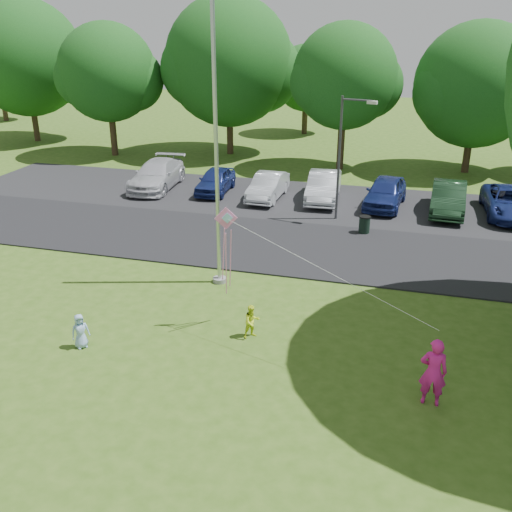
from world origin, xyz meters
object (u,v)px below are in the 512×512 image
(street_lamp, at_px, (345,148))
(trash_can, at_px, (364,225))
(kite, at_px, (230,233))
(child_yellow, at_px, (252,321))
(woman, at_px, (433,372))
(flagpole, at_px, (217,169))
(child_blue, at_px, (80,331))

(street_lamp, xyz_separation_m, trash_can, (1.25, -1.53, -3.02))
(kite, bearing_deg, child_yellow, -51.95)
(trash_can, height_order, child_yellow, child_yellow)
(trash_can, bearing_deg, child_yellow, -103.58)
(child_yellow, xyz_separation_m, kite, (-0.80, 0.46, 2.55))
(woman, height_order, kite, kite)
(street_lamp, bearing_deg, kite, -89.21)
(flagpole, relative_size, trash_can, 12.27)
(woman, distance_m, kite, 6.72)
(kite, bearing_deg, child_blue, -170.69)
(flagpole, relative_size, child_blue, 9.48)
(woman, bearing_deg, child_yellow, -20.35)
(trash_can, bearing_deg, child_blue, -120.83)
(child_blue, bearing_deg, trash_can, 12.42)
(street_lamp, bearing_deg, child_yellow, -84.86)
(trash_can, xyz_separation_m, child_yellow, (-2.37, -9.83, 0.11))
(child_yellow, distance_m, child_blue, 4.97)
(trash_can, bearing_deg, flagpole, -125.33)
(child_yellow, relative_size, child_blue, 0.99)
(street_lamp, relative_size, child_blue, 5.41)
(street_lamp, distance_m, child_yellow, 11.78)
(street_lamp, relative_size, child_yellow, 5.47)
(child_yellow, bearing_deg, street_lamp, 41.88)
(flagpole, relative_size, child_yellow, 9.57)
(child_yellow, bearing_deg, flagpole, 80.16)
(street_lamp, height_order, child_yellow, street_lamp)
(trash_can, bearing_deg, kite, -108.70)
(trash_can, xyz_separation_m, kite, (-3.17, -9.37, 2.67))
(woman, relative_size, child_yellow, 1.75)
(child_yellow, height_order, child_blue, child_blue)
(child_blue, distance_m, kite, 5.14)
(trash_can, distance_m, child_yellow, 10.11)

